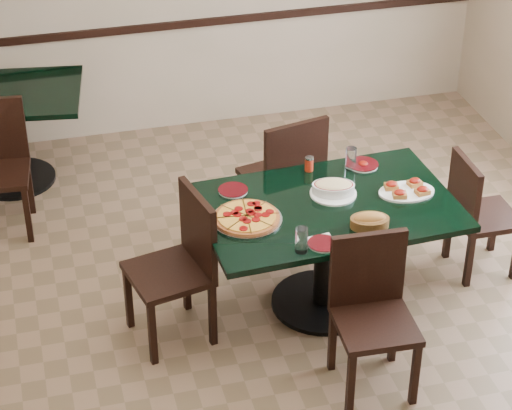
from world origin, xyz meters
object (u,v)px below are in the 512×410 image
object	(u,v)px
chair_far	(287,173)
lasagna_casserole	(333,188)
bruschetta_platter	(407,190)
main_table	(326,230)
pepperoni_pizza	(247,218)
bread_basket	(370,221)
chair_near	(372,305)
back_table	(6,119)
chair_right	(476,210)
chair_left	(182,259)

from	to	relation	value
chair_far	lasagna_casserole	bearing A→B (deg)	86.73
chair_far	bruschetta_platter	xyz separation A→B (m)	(0.54, -0.73, 0.22)
main_table	lasagna_casserole	distance (m)	0.26
pepperoni_pizza	bread_basket	world-z (taller)	bread_basket
chair_near	bruschetta_platter	size ratio (longest dim) A/B	2.57
main_table	bruschetta_platter	world-z (taller)	bruschetta_platter
pepperoni_pizza	bruschetta_platter	bearing A→B (deg)	2.65
chair_near	lasagna_casserole	size ratio (longest dim) A/B	3.15
back_table	chair_right	xyz separation A→B (m)	(2.87, -1.94, -0.06)
chair_left	pepperoni_pizza	xyz separation A→B (m)	(0.39, -0.01, 0.23)
back_table	chair_far	xyz separation A→B (m)	(1.78, -1.32, 0.03)
chair_far	bread_basket	distance (m)	1.07
main_table	chair_far	distance (m)	0.73
back_table	chair_far	bearing A→B (deg)	-28.07
chair_near	bruschetta_platter	xyz separation A→B (m)	(0.47, 0.70, 0.26)
main_table	bread_basket	distance (m)	0.40
chair_right	bruschetta_platter	xyz separation A→B (m)	(-0.55, -0.11, 0.30)
main_table	bruschetta_platter	xyz separation A→B (m)	(0.51, 0.00, 0.21)
chair_far	chair_near	xyz separation A→B (m)	(0.07, -1.43, -0.04)
back_table	chair_left	bearing A→B (deg)	-57.84
chair_far	bread_basket	xyz separation A→B (m)	(0.20, -1.02, 0.24)
pepperoni_pizza	bread_basket	distance (m)	0.71
bread_basket	bruschetta_platter	distance (m)	0.45
chair_near	lasagna_casserole	distance (m)	0.85
chair_far	chair_right	size ratio (longest dim) A/B	1.16
chair_left	main_table	bearing A→B (deg)	79.58
bruschetta_platter	bread_basket	bearing A→B (deg)	-137.90
back_table	lasagna_casserole	world-z (taller)	lasagna_casserole
lasagna_casserole	chair_far	bearing A→B (deg)	114.26
main_table	chair_near	world-z (taller)	chair_near
chair_far	chair_left	distance (m)	1.16
bread_basket	bruschetta_platter	world-z (taller)	bread_basket
chair_far	back_table	bearing A→B (deg)	-49.31
back_table	bruschetta_platter	world-z (taller)	bruschetta_platter
chair_far	chair_right	bearing A→B (deg)	137.90
main_table	bread_basket	size ratio (longest dim) A/B	6.27
chair_far	bread_basket	bearing A→B (deg)	88.12
lasagna_casserole	bread_basket	xyz separation A→B (m)	(0.09, -0.39, -0.01)
main_table	chair_far	world-z (taller)	chair_far
pepperoni_pizza	bruschetta_platter	xyz separation A→B (m)	(1.02, 0.05, 0.01)
main_table	chair_right	size ratio (longest dim) A/B	1.87
back_table	chair_right	distance (m)	3.47
chair_right	bread_basket	size ratio (longest dim) A/B	3.36
pepperoni_pizza	chair_near	bearing A→B (deg)	-50.30
main_table	chair_right	bearing A→B (deg)	3.38
chair_far	pepperoni_pizza	xyz separation A→B (m)	(-0.47, -0.78, 0.21)
pepperoni_pizza	chair_left	bearing A→B (deg)	178.45
chair_near	bruschetta_platter	distance (m)	0.88
chair_right	pepperoni_pizza	size ratio (longest dim) A/B	2.03
main_table	bruschetta_platter	distance (m)	0.55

